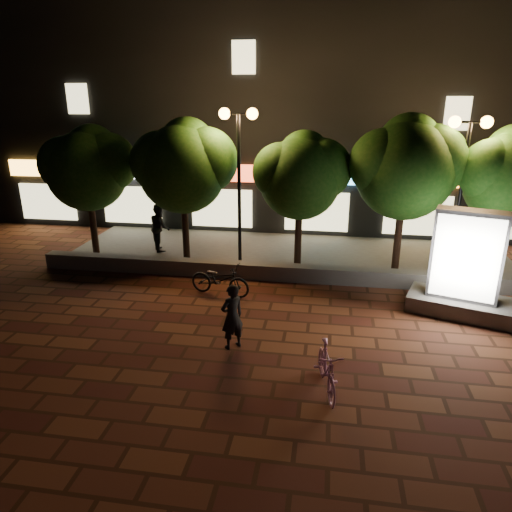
% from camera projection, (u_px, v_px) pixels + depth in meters
% --- Properties ---
extents(ground, '(80.00, 80.00, 0.00)m').
position_uv_depth(ground, '(260.00, 340.00, 11.25)').
color(ground, brown).
rests_on(ground, ground).
extents(retaining_wall, '(16.00, 0.45, 0.50)m').
position_uv_depth(retaining_wall, '(279.00, 272.00, 14.90)').
color(retaining_wall, slate).
rests_on(retaining_wall, ground).
extents(sidewalk, '(16.00, 5.00, 0.08)m').
position_uv_depth(sidewalk, '(286.00, 254.00, 17.30)').
color(sidewalk, slate).
rests_on(sidewalk, ground).
extents(building_block, '(28.00, 8.12, 11.30)m').
position_uv_depth(building_block, '(301.00, 110.00, 21.74)').
color(building_block, black).
rests_on(building_block, ground).
extents(tree_far_left, '(3.36, 2.80, 4.63)m').
position_uv_depth(tree_far_left, '(89.00, 166.00, 16.30)').
color(tree_far_left, black).
rests_on(tree_far_left, sidewalk).
extents(tree_left, '(3.60, 3.00, 4.89)m').
position_uv_depth(tree_left, '(184.00, 163.00, 15.73)').
color(tree_left, black).
rests_on(tree_left, sidewalk).
extents(tree_mid, '(3.24, 2.70, 4.50)m').
position_uv_depth(tree_mid, '(302.00, 173.00, 15.22)').
color(tree_mid, black).
rests_on(tree_mid, sidewalk).
extents(tree_right, '(3.72, 3.10, 5.07)m').
position_uv_depth(tree_right, '(407.00, 164.00, 14.61)').
color(tree_right, black).
rests_on(tree_right, sidewalk).
extents(street_lamp_left, '(1.26, 0.36, 5.18)m').
position_uv_depth(street_lamp_left, '(239.00, 148.00, 15.01)').
color(street_lamp_left, black).
rests_on(street_lamp_left, sidewalk).
extents(street_lamp_right, '(1.26, 0.36, 4.98)m').
position_uv_depth(street_lamp_right, '(466.00, 156.00, 14.02)').
color(street_lamp_right, black).
rests_on(street_lamp_right, sidewalk).
extents(ad_kiosk, '(2.93, 2.09, 2.87)m').
position_uv_depth(ad_kiosk, '(464.00, 273.00, 12.32)').
color(ad_kiosk, slate).
rests_on(ad_kiosk, ground).
extents(scooter_pink, '(0.79, 1.72, 1.00)m').
position_uv_depth(scooter_pink, '(327.00, 369.00, 9.18)').
color(scooter_pink, '#C77CB2').
rests_on(scooter_pink, ground).
extents(rider, '(0.68, 0.67, 1.59)m').
position_uv_depth(rider, '(232.00, 317.00, 10.69)').
color(rider, black).
rests_on(rider, ground).
extents(scooter_parked, '(1.95, 1.02, 0.98)m').
position_uv_depth(scooter_parked, '(220.00, 279.00, 13.67)').
color(scooter_parked, black).
rests_on(scooter_parked, ground).
extents(pedestrian, '(1.02, 1.09, 1.79)m').
position_uv_depth(pedestrian, '(160.00, 227.00, 17.30)').
color(pedestrian, black).
rests_on(pedestrian, sidewalk).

